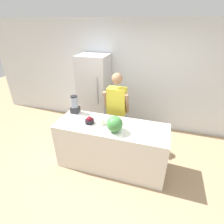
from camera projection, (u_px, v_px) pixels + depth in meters
name	position (u px, v px, depth m)	size (l,w,h in m)	color
ground_plane	(106.00, 178.00, 3.18)	(14.00, 14.00, 0.00)	tan
wall_back	(132.00, 77.00, 4.30)	(8.00, 0.06, 2.60)	silver
counter_island	(111.00, 146.00, 3.27)	(2.00, 0.72, 0.90)	beige
refrigerator	(95.00, 93.00, 4.40)	(0.71, 0.65, 1.84)	#B7B7BC
person	(117.00, 111.00, 3.67)	(0.52, 0.26, 1.66)	#333338
cutting_board	(114.00, 131.00, 2.90)	(0.32, 0.27, 0.01)	white
watermelon	(115.00, 124.00, 2.82)	(0.27, 0.27, 0.27)	#3D7F3D
bowl_cherries	(90.00, 121.00, 3.11)	(0.16, 0.16, 0.13)	black
bowl_cream	(102.00, 122.00, 3.07)	(0.12, 0.12, 0.12)	beige
bowl_small_blue	(112.00, 124.00, 3.06)	(0.10, 0.10, 0.05)	navy
blender	(75.00, 105.00, 3.41)	(0.15, 0.15, 0.36)	#28282D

